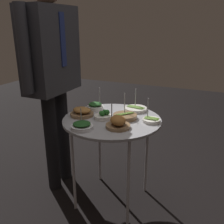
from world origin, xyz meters
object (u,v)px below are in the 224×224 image
serving_cart (112,125)px  bowl_asparagus_front_center (125,116)px  bowl_asparagus_back_right (151,120)px  bowl_spinach_center (95,106)px  bowl_roast_front_left (82,112)px  bowl_spinach_back_left (82,126)px  bowl_roast_mid_right (118,123)px  bowl_asparagus_mid_left (136,109)px  bowl_broccoli_front_right (103,116)px  waiter_figure (51,61)px

serving_cart → bowl_asparagus_front_center: bearing=-62.1°
bowl_asparagus_back_right → bowl_spinach_center: bearing=80.4°
bowl_roast_front_left → bowl_spinach_back_left: bearing=-149.7°
bowl_roast_mid_right → bowl_asparagus_mid_left: size_ratio=0.95×
bowl_spinach_back_left → bowl_asparagus_mid_left: bearing=-22.1°
bowl_asparagus_front_center → bowl_roast_mid_right: (-0.18, -0.02, 0.02)m
bowl_roast_mid_right → bowl_broccoli_front_right: bearing=56.2°
bowl_asparagus_back_right → bowl_broccoli_front_right: 0.34m
bowl_asparagus_mid_left → waiter_figure: size_ratio=0.10×
serving_cart → bowl_roast_front_left: bowl_roast_front_left is taller
serving_cart → bowl_asparagus_back_right: bowl_asparagus_back_right is taller
bowl_spinach_center → bowl_broccoli_front_right: bowl_spinach_center is taller
bowl_roast_mid_right → bowl_broccoli_front_right: 0.19m
waiter_figure → bowl_asparagus_mid_left: bearing=-71.5°
bowl_asparagus_front_center → bowl_asparagus_mid_left: bearing=-4.0°
serving_cart → waiter_figure: (0.03, 0.52, 0.42)m
bowl_spinach_back_left → bowl_roast_front_left: size_ratio=0.83×
bowl_asparagus_mid_left → bowl_asparagus_front_center: bearing=176.0°
bowl_roast_front_left → bowl_asparagus_back_right: bowl_asparagus_back_right is taller
serving_cart → bowl_spinach_back_left: bowl_spinach_back_left is taller
bowl_broccoli_front_right → bowl_spinach_back_left: bearing=168.3°
bowl_spinach_center → bowl_asparagus_mid_left: bowl_spinach_center is taller
bowl_asparagus_front_center → waiter_figure: 0.71m
bowl_asparagus_back_right → waiter_figure: 0.88m
bowl_asparagus_front_center → bowl_broccoli_front_right: bearing=118.0°
bowl_asparagus_front_center → bowl_spinach_back_left: bearing=147.8°
bowl_broccoli_front_right → waiter_figure: bearing=82.2°
bowl_spinach_back_left → bowl_roast_mid_right: size_ratio=0.87×
bowl_roast_mid_right → bowl_asparagus_back_right: bowl_asparagus_back_right is taller
bowl_spinach_center → bowl_asparagus_mid_left: size_ratio=1.01×
bowl_asparagus_mid_left → bowl_asparagus_back_right: 0.26m
bowl_asparagus_mid_left → waiter_figure: bearing=108.5°
bowl_asparagus_front_center → bowl_spinach_center: size_ratio=0.99×
bowl_spinach_back_left → bowl_asparagus_front_center: (0.29, -0.19, -0.01)m
bowl_asparagus_back_right → bowl_roast_front_left: bearing=99.4°
serving_cart → bowl_roast_mid_right: (-0.14, -0.10, 0.08)m
waiter_figure → bowl_asparagus_back_right: bearing=-88.8°
serving_cart → bowl_asparagus_mid_left: 0.27m
bowl_roast_mid_right → bowl_broccoli_front_right: (0.11, 0.16, -0.01)m
bowl_asparagus_back_right → bowl_broccoli_front_right: (-0.08, 0.33, 0.01)m
bowl_roast_front_left → bowl_asparagus_mid_left: (0.27, -0.33, -0.01)m
bowl_asparagus_mid_left → bowl_broccoli_front_right: (-0.27, 0.15, 0.01)m
serving_cart → bowl_broccoli_front_right: bowl_broccoli_front_right is taller
bowl_asparagus_mid_left → bowl_roast_mid_right: bearing=-179.0°
bowl_asparagus_front_center → bowl_asparagus_mid_left: (0.20, -0.01, -0.00)m
bowl_spinach_center → bowl_asparagus_mid_left: bearing=-70.2°
serving_cart → bowl_roast_front_left: size_ratio=4.07×
bowl_roast_mid_right → bowl_spinach_center: bowl_spinach_center is taller
bowl_roast_mid_right → bowl_asparagus_mid_left: bowl_asparagus_mid_left is taller
serving_cart → bowl_asparagus_back_right: (0.05, -0.28, 0.06)m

